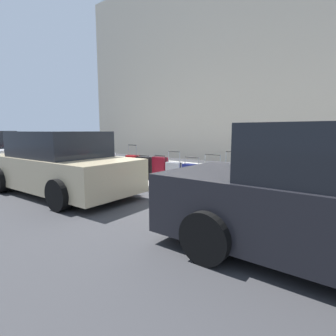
{
  "coord_description": "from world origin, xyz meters",
  "views": [
    {
      "loc": [
        -3.51,
        4.99,
        1.57
      ],
      "look_at": [
        0.21,
        0.16,
        0.7
      ],
      "focal_mm": 28.25,
      "sensor_mm": 36.0,
      "label": 1
    }
  ],
  "objects_px": {
    "suitcase_red_3": "(256,179)",
    "bollard_post": "(96,161)",
    "suitcase_black_2": "(280,182)",
    "suitcase_silver_0": "(334,191)",
    "suitcase_red_10": "(133,166)",
    "parked_car_beige_1": "(60,165)",
    "suitcase_black_9": "(144,168)",
    "suitcase_maroon_1": "(306,185)",
    "suitcase_teal_4": "(233,177)",
    "suitcase_olive_5": "(212,176)",
    "suitcase_silver_7": "(174,172)",
    "suitcase_maroon_8": "(160,169)",
    "fire_hydrant": "(113,162)",
    "suitcase_navy_6": "(192,174)"
  },
  "relations": [
    {
      "from": "suitcase_red_3",
      "to": "bollard_post",
      "type": "height_order",
      "value": "suitcase_red_3"
    },
    {
      "from": "suitcase_black_2",
      "to": "bollard_post",
      "type": "height_order",
      "value": "suitcase_black_2"
    },
    {
      "from": "suitcase_silver_0",
      "to": "suitcase_red_10",
      "type": "relative_size",
      "value": 0.8
    },
    {
      "from": "parked_car_beige_1",
      "to": "suitcase_black_9",
      "type": "bearing_deg",
      "value": -109.21
    },
    {
      "from": "suitcase_black_2",
      "to": "suitcase_red_10",
      "type": "distance_m",
      "value": 4.36
    },
    {
      "from": "bollard_post",
      "to": "suitcase_maroon_1",
      "type": "bearing_deg",
      "value": -178.65
    },
    {
      "from": "suitcase_maroon_1",
      "to": "suitcase_black_9",
      "type": "height_order",
      "value": "suitcase_maroon_1"
    },
    {
      "from": "suitcase_teal_4",
      "to": "suitcase_black_9",
      "type": "distance_m",
      "value": 2.79
    },
    {
      "from": "suitcase_red_10",
      "to": "bollard_post",
      "type": "distance_m",
      "value": 1.65
    },
    {
      "from": "suitcase_silver_0",
      "to": "suitcase_olive_5",
      "type": "height_order",
      "value": "suitcase_olive_5"
    },
    {
      "from": "suitcase_silver_7",
      "to": "suitcase_black_9",
      "type": "xyz_separation_m",
      "value": [
        1.08,
        0.03,
        0.04
      ]
    },
    {
      "from": "suitcase_silver_0",
      "to": "suitcase_teal_4",
      "type": "distance_m",
      "value": 2.05
    },
    {
      "from": "suitcase_olive_5",
      "to": "suitcase_maroon_8",
      "type": "distance_m",
      "value": 1.66
    },
    {
      "from": "suitcase_black_2",
      "to": "suitcase_red_10",
      "type": "relative_size",
      "value": 0.88
    },
    {
      "from": "suitcase_olive_5",
      "to": "suitcase_red_10",
      "type": "bearing_deg",
      "value": 1.65
    },
    {
      "from": "suitcase_silver_0",
      "to": "parked_car_beige_1",
      "type": "height_order",
      "value": "parked_car_beige_1"
    },
    {
      "from": "suitcase_silver_7",
      "to": "fire_hydrant",
      "type": "relative_size",
      "value": 1.23
    },
    {
      "from": "suitcase_black_9",
      "to": "bollard_post",
      "type": "relative_size",
      "value": 0.9
    },
    {
      "from": "suitcase_black_2",
      "to": "parked_car_beige_1",
      "type": "bearing_deg",
      "value": 26.89
    },
    {
      "from": "suitcase_navy_6",
      "to": "suitcase_red_3",
      "type": "bearing_deg",
      "value": 179.28
    },
    {
      "from": "suitcase_silver_0",
      "to": "suitcase_black_9",
      "type": "bearing_deg",
      "value": 0.0
    },
    {
      "from": "suitcase_maroon_1",
      "to": "suitcase_maroon_8",
      "type": "distance_m",
      "value": 3.8
    },
    {
      "from": "suitcase_silver_7",
      "to": "suitcase_black_2",
      "type": "bearing_deg",
      "value": -178.16
    },
    {
      "from": "suitcase_black_2",
      "to": "suitcase_red_10",
      "type": "xyz_separation_m",
      "value": [
        4.36,
        0.08,
        -0.01
      ]
    },
    {
      "from": "suitcase_red_3",
      "to": "suitcase_black_2",
      "type": "bearing_deg",
      "value": -172.95
    },
    {
      "from": "fire_hydrant",
      "to": "parked_car_beige_1",
      "type": "bearing_deg",
      "value": 106.24
    },
    {
      "from": "suitcase_olive_5",
      "to": "suitcase_navy_6",
      "type": "bearing_deg",
      "value": 3.94
    },
    {
      "from": "suitcase_silver_7",
      "to": "suitcase_silver_0",
      "type": "bearing_deg",
      "value": 179.59
    },
    {
      "from": "suitcase_teal_4",
      "to": "suitcase_olive_5",
      "type": "height_order",
      "value": "suitcase_teal_4"
    },
    {
      "from": "suitcase_black_9",
      "to": "suitcase_red_3",
      "type": "bearing_deg",
      "value": -179.09
    },
    {
      "from": "parked_car_beige_1",
      "to": "suitcase_silver_7",
      "type": "bearing_deg",
      "value": -129.52
    },
    {
      "from": "suitcase_red_3",
      "to": "suitcase_teal_4",
      "type": "distance_m",
      "value": 0.55
    },
    {
      "from": "suitcase_silver_0",
      "to": "suitcase_maroon_1",
      "type": "xyz_separation_m",
      "value": [
        0.49,
        -0.06,
        0.05
      ]
    },
    {
      "from": "suitcase_maroon_1",
      "to": "suitcase_black_2",
      "type": "relative_size",
      "value": 1.08
    },
    {
      "from": "fire_hydrant",
      "to": "suitcase_maroon_1",
      "type": "bearing_deg",
      "value": -179.97
    },
    {
      "from": "suitcase_teal_4",
      "to": "fire_hydrant",
      "type": "height_order",
      "value": "suitcase_teal_4"
    },
    {
      "from": "suitcase_black_2",
      "to": "suitcase_olive_5",
      "type": "height_order",
      "value": "suitcase_black_2"
    },
    {
      "from": "suitcase_black_2",
      "to": "suitcase_maroon_8",
      "type": "xyz_separation_m",
      "value": [
        3.29,
        0.04,
        -0.01
      ]
    },
    {
      "from": "suitcase_teal_4",
      "to": "suitcase_olive_5",
      "type": "distance_m",
      "value": 0.58
    },
    {
      "from": "suitcase_teal_4",
      "to": "suitcase_maroon_1",
      "type": "bearing_deg",
      "value": 179.3
    },
    {
      "from": "parked_car_beige_1",
      "to": "fire_hydrant",
      "type": "bearing_deg",
      "value": -73.76
    },
    {
      "from": "suitcase_navy_6",
      "to": "suitcase_red_10",
      "type": "relative_size",
      "value": 0.75
    },
    {
      "from": "suitcase_black_2",
      "to": "suitcase_teal_4",
      "type": "bearing_deg",
      "value": 1.85
    },
    {
      "from": "suitcase_black_2",
      "to": "fire_hydrant",
      "type": "xyz_separation_m",
      "value": [
        5.28,
        0.06,
        0.03
      ]
    },
    {
      "from": "suitcase_black_2",
      "to": "suitcase_maroon_8",
      "type": "distance_m",
      "value": 3.3
    },
    {
      "from": "suitcase_black_2",
      "to": "suitcase_navy_6",
      "type": "distance_m",
      "value": 2.22
    },
    {
      "from": "suitcase_red_3",
      "to": "suitcase_black_9",
      "type": "height_order",
      "value": "suitcase_red_3"
    },
    {
      "from": "suitcase_maroon_8",
      "to": "suitcase_red_10",
      "type": "bearing_deg",
      "value": 2.09
    },
    {
      "from": "suitcase_black_2",
      "to": "fire_hydrant",
      "type": "height_order",
      "value": "suitcase_black_2"
    },
    {
      "from": "suitcase_teal_4",
      "to": "suitcase_navy_6",
      "type": "xyz_separation_m",
      "value": [
        1.16,
        0.01,
        -0.05
      ]
    }
  ]
}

